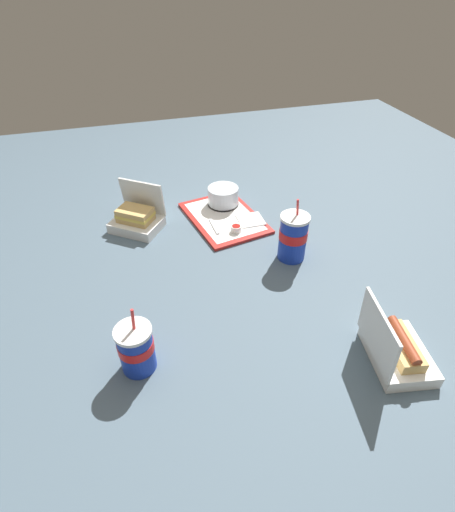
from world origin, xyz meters
The scene contains 10 objects.
ground_plane centered at (0.00, 0.00, 0.00)m, with size 3.20×3.20×0.00m, color #4C6070.
food_tray centered at (0.35, -0.07, 0.01)m, with size 0.41×0.32×0.01m.
cake_container centered at (0.44, -0.09, 0.05)m, with size 0.13×0.13×0.08m.
ketchup_cup centered at (0.23, -0.08, 0.03)m, with size 0.04×0.04×0.02m.
napkin_stack centered at (0.29, -0.16, 0.02)m, with size 0.10×0.10×0.00m, color white.
plastic_fork centered at (0.28, -0.01, 0.02)m, with size 0.11×0.01×0.01m, color white.
clamshell_hotdog_front centered at (-0.46, -0.32, 0.04)m, with size 0.23×0.19×0.18m.
clamshell_sandwich_right centered at (0.38, 0.28, 0.04)m, with size 0.23×0.24×0.18m.
soda_cup_corner centered at (-0.29, 0.35, 0.07)m, with size 0.10×0.10×0.20m.
soda_cup_left centered at (0.04, -0.23, 0.09)m, with size 0.10×0.10×0.23m.
Camera 1 is at (-0.99, 0.31, 0.89)m, focal length 28.00 mm.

